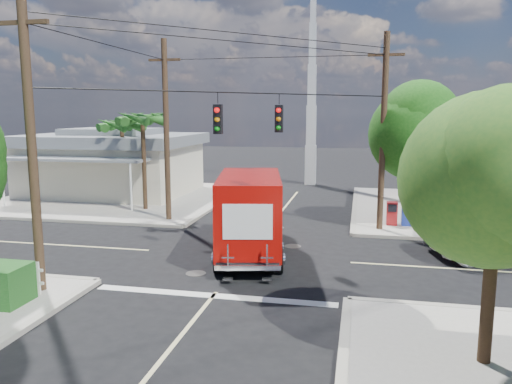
# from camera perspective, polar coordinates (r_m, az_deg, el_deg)

# --- Properties ---
(ground) EXTENTS (120.00, 120.00, 0.00)m
(ground) POSITION_cam_1_polar(r_m,az_deg,el_deg) (19.42, -1.22, -7.34)
(ground) COLOR black
(ground) RESTS_ON ground
(sidewalk_ne) EXTENTS (14.12, 14.12, 0.14)m
(sidewalk_ne) POSITION_cam_1_polar(r_m,az_deg,el_deg) (30.26, 24.36, -2.05)
(sidewalk_ne) COLOR #A39E94
(sidewalk_ne) RESTS_ON ground
(sidewalk_nw) EXTENTS (14.12, 14.12, 0.14)m
(sidewalk_nw) POSITION_cam_1_polar(r_m,az_deg,el_deg) (33.16, -15.43, -0.64)
(sidewalk_nw) COLOR #A39E94
(sidewalk_nw) RESTS_ON ground
(road_markings) EXTENTS (32.00, 32.00, 0.01)m
(road_markings) POSITION_cam_1_polar(r_m,az_deg,el_deg) (18.05, -2.29, -8.62)
(road_markings) COLOR beige
(road_markings) RESTS_ON ground
(building_ne) EXTENTS (11.80, 10.20, 4.50)m
(building_ne) POSITION_cam_1_polar(r_m,az_deg,el_deg) (31.38, 27.10, 2.29)
(building_ne) COLOR white
(building_ne) RESTS_ON sidewalk_ne
(building_nw) EXTENTS (10.80, 10.20, 4.30)m
(building_nw) POSITION_cam_1_polar(r_m,az_deg,el_deg) (34.79, -16.03, 3.35)
(building_nw) COLOR beige
(building_nw) RESTS_ON sidewalk_nw
(radio_tower) EXTENTS (0.80, 0.80, 17.00)m
(radio_tower) POSITION_cam_1_polar(r_m,az_deg,el_deg) (38.32, 6.36, 9.27)
(radio_tower) COLOR silver
(radio_tower) RESTS_ON ground
(tree_ne_front) EXTENTS (4.21, 4.14, 6.66)m
(tree_ne_front) POSITION_cam_1_polar(r_m,az_deg,el_deg) (25.08, 18.82, 6.95)
(tree_ne_front) COLOR #422D1C
(tree_ne_front) RESTS_ON sidewalk_ne
(tree_ne_back) EXTENTS (3.77, 3.66, 5.82)m
(tree_ne_back) POSITION_cam_1_polar(r_m,az_deg,el_deg) (27.69, 23.59, 5.64)
(tree_ne_back) COLOR #422D1C
(tree_ne_back) RESTS_ON sidewalk_ne
(tree_se) EXTENTS (3.67, 3.54, 5.62)m
(tree_se) POSITION_cam_1_polar(r_m,az_deg,el_deg) (11.34, 25.94, 0.79)
(tree_se) COLOR #422D1C
(tree_se) RESTS_ON sidewalk_se
(palm_nw_front) EXTENTS (3.01, 3.08, 5.59)m
(palm_nw_front) POSITION_cam_1_polar(r_m,az_deg,el_deg) (28.20, -12.85, 7.96)
(palm_nw_front) COLOR #422D1C
(palm_nw_front) RESTS_ON sidewalk_nw
(palm_nw_back) EXTENTS (3.01, 3.08, 5.19)m
(palm_nw_back) POSITION_cam_1_polar(r_m,az_deg,el_deg) (30.42, -15.09, 7.24)
(palm_nw_back) COLOR #422D1C
(palm_nw_back) RESTS_ON sidewalk_nw
(utility_poles) EXTENTS (12.00, 10.68, 9.00)m
(utility_poles) POSITION_cam_1_polar(r_m,az_deg,el_deg) (20.60, -4.57, 6.78)
(utility_poles) COLOR #473321
(utility_poles) RESTS_ON ground
(vending_boxes) EXTENTS (1.90, 0.50, 1.10)m
(vending_boxes) POSITION_cam_1_polar(r_m,az_deg,el_deg) (24.91, 16.87, -2.42)
(vending_boxes) COLOR maroon
(vending_boxes) RESTS_ON sidewalk_ne
(delivery_truck) EXTENTS (3.55, 7.58, 3.16)m
(delivery_truck) POSITION_cam_1_polar(r_m,az_deg,el_deg) (19.49, -0.70, -2.41)
(delivery_truck) COLOR black
(delivery_truck) RESTS_ON ground
(parked_car) EXTENTS (6.67, 4.26, 1.71)m
(parked_car) POSITION_cam_1_polar(r_m,az_deg,el_deg) (21.47, 26.94, -4.39)
(parked_car) COLOR silver
(parked_car) RESTS_ON ground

